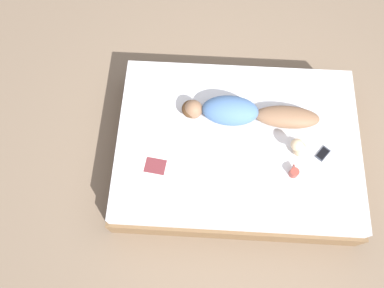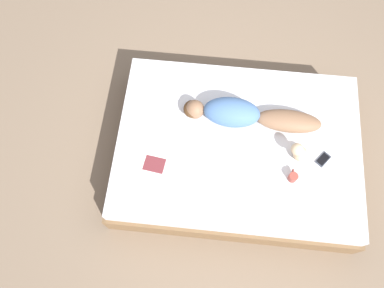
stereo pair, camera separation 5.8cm
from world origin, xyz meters
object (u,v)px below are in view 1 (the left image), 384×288
open_magazine (153,177)px  coffee_mug (294,172)px  cell_phone (323,154)px  person (243,112)px

open_magazine → coffee_mug: 1.22m
open_magazine → cell_phone: same height
coffee_mug → open_magazine: bearing=94.7°
open_magazine → cell_phone: 1.52m
person → coffee_mug: 0.69m
open_magazine → coffee_mug: size_ratio=4.05×
open_magazine → coffee_mug: coffee_mug is taller
open_magazine → cell_phone: bearing=-70.8°
person → cell_phone: 0.79m
person → coffee_mug: (-0.52, -0.45, -0.06)m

